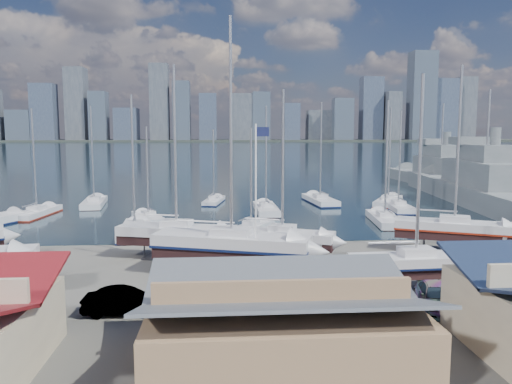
{
  "coord_description": "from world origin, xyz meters",
  "views": [
    {
      "loc": [
        -2.84,
        -47.67,
        10.68
      ],
      "look_at": [
        1.33,
        8.0,
        4.02
      ],
      "focal_mm": 35.0,
      "sensor_mm": 36.0,
      "label": 1
    }
  ],
  "objects": [
    {
      "name": "sailboat_moored_10",
      "position": [
        21.88,
        18.83,
        0.31
      ],
      "size": [
        3.56,
        9.75,
        14.27
      ],
      "rotation": [
        0.0,
        0.0,
        1.48
      ],
      "color": "black",
      "rests_on": "water"
    },
    {
      "name": "sailboat_moored_9",
      "position": [
        16.69,
        9.12,
        0.32
      ],
      "size": [
        3.92,
        10.22,
        15.05
      ],
      "rotation": [
        0.0,
        0.0,
        1.46
      ],
      "color": "black",
      "rests_on": "water"
    },
    {
      "name": "sailboat_moored_7",
      "position": [
        3.45,
        18.26,
        0.32
      ],
      "size": [
        2.85,
        9.86,
        14.85
      ],
      "rotation": [
        0.0,
        0.0,
        1.58
      ],
      "color": "black",
      "rests_on": "water"
    },
    {
      "name": "sailboat_moored_5",
      "position": [
        -3.62,
        27.5,
        0.31
      ],
      "size": [
        3.59,
        8.08,
        11.68
      ],
      "rotation": [
        0.0,
        0.0,
        1.39
      ],
      "color": "black",
      "rests_on": "water"
    },
    {
      "name": "ground",
      "position": [
        0.0,
        -10.0,
        0.0
      ],
      "size": [
        1400.0,
        1400.0,
        0.0
      ],
      "primitive_type": "plane",
      "color": "#605E59",
      "rests_on": "ground"
    },
    {
      "name": "car_c",
      "position": [
        1.99,
        -18.49,
        0.67
      ],
      "size": [
        3.93,
        5.31,
        1.34
      ],
      "primitive_type": "imported",
      "rotation": [
        0.0,
        0.0,
        0.4
      ],
      "color": "gray",
      "rests_on": "ground"
    },
    {
      "name": "water",
      "position": [
        0.0,
        300.0,
        -0.15
      ],
      "size": [
        1400.0,
        600.0,
        0.4
      ],
      "primitive_type": "cube",
      "color": "#1A2F3C",
      "rests_on": "ground"
    },
    {
      "name": "sailboat_cradle_5",
      "position": [
        10.2,
        -16.17,
        1.99
      ],
      "size": [
        8.97,
        2.96,
        14.42
      ],
      "rotation": [
        0.0,
        0.0,
        0.05
      ],
      "color": "#2D2D33",
      "rests_on": "ground"
    },
    {
      "name": "sailboat_moored_2",
      "position": [
        -21.04,
        26.03,
        0.32
      ],
      "size": [
        4.02,
        10.33,
        15.19
      ],
      "rotation": [
        0.0,
        0.0,
        1.69
      ],
      "color": "black",
      "rests_on": "water"
    },
    {
      "name": "far_shore",
      "position": [
        0.0,
        560.0,
        1.1
      ],
      "size": [
        1400.0,
        80.0,
        2.2
      ],
      "primitive_type": "cube",
      "color": "#2D332D",
      "rests_on": "ground"
    },
    {
      "name": "car_a",
      "position": [
        -5.28,
        -20.6,
        0.7
      ],
      "size": [
        1.97,
        4.2,
        1.39
      ],
      "primitive_type": "imported",
      "rotation": [
        0.0,
        0.0,
        0.08
      ],
      "color": "gray",
      "rests_on": "ground"
    },
    {
      "name": "sailboat_cradle_6",
      "position": [
        18.11,
        -5.33,
        2.09
      ],
      "size": [
        10.45,
        6.98,
        16.48
      ],
      "rotation": [
        0.0,
        0.0,
        -0.45
      ],
      "color": "#2D2D33",
      "rests_on": "ground"
    },
    {
      "name": "sailboat_cradle_2",
      "position": [
        -6.47,
        -5.55,
        2.09
      ],
      "size": [
        10.35,
        5.32,
        16.26
      ],
      "rotation": [
        0.0,
        0.0,
        -0.27
      ],
      "color": "#2D2D33",
      "rests_on": "ground"
    },
    {
      "name": "car_b",
      "position": [
        -8.47,
        -18.74,
        0.79
      ],
      "size": [
        4.81,
        1.73,
        1.58
      ],
      "primitive_type": "imported",
      "rotation": [
        0.0,
        0.0,
        1.56
      ],
      "color": "gray",
      "rests_on": "ground"
    },
    {
      "name": "sailboat_moored_1",
      "position": [
        -26.18,
        17.41,
        0.31
      ],
      "size": [
        3.72,
        9.83,
        14.33
      ],
      "rotation": [
        0.0,
        0.0,
        1.46
      ],
      "color": "black",
      "rests_on": "water"
    },
    {
      "name": "sailboat_moored_4",
      "position": [
        -11.42,
        12.99,
        0.33
      ],
      "size": [
        5.17,
        8.15,
        11.96
      ],
      "rotation": [
        0.0,
        0.0,
        1.98
      ],
      "color": "black",
      "rests_on": "water"
    },
    {
      "name": "sailboat_cradle_4",
      "position": [
        2.39,
        -7.17,
        1.98
      ],
      "size": [
        8.86,
        5.41,
        14.15
      ],
      "rotation": [
        0.0,
        0.0,
        -0.38
      ],
      "color": "#2D2D33",
      "rests_on": "ground"
    },
    {
      "name": "sailboat_moored_8",
      "position": [
        12.44,
        26.21,
        0.31
      ],
      "size": [
        3.98,
        10.86,
        15.88
      ],
      "rotation": [
        0.0,
        0.0,
        1.67
      ],
      "color": "black",
      "rests_on": "water"
    },
    {
      "name": "shed_grey",
      "position": [
        0.0,
        -26.0,
        2.15
      ],
      "size": [
        12.6,
        8.4,
        4.17
      ],
      "color": "#8C6B4C",
      "rests_on": "ground"
    },
    {
      "name": "naval_ship_west",
      "position": [
        40.89,
        47.59,
        1.66
      ],
      "size": [
        7.13,
        42.59,
        17.83
      ],
      "rotation": [
        0.0,
        0.0,
        1.58
      ],
      "color": "slate",
      "rests_on": "water"
    },
    {
      "name": "sailboat_moored_11",
      "position": [
        22.32,
        24.19,
        0.31
      ],
      "size": [
        7.25,
        10.18,
        15.02
      ],
      "rotation": [
        0.0,
        0.0,
        1.08
      ],
      "color": "black",
      "rests_on": "water"
    },
    {
      "name": "car_d",
      "position": [
        10.34,
        -19.18,
        0.74
      ],
      "size": [
        3.08,
        5.43,
        1.48
      ],
      "primitive_type": "imported",
      "rotation": [
        0.0,
        0.0,
        -0.21
      ],
      "color": "gray",
      "rests_on": "ground"
    },
    {
      "name": "flagpole",
      "position": [
        -0.13,
        -12.26,
        6.47
      ],
      "size": [
        1.0,
        0.12,
        11.31
      ],
      "color": "white",
      "rests_on": "ground"
    },
    {
      "name": "sailboat_moored_3",
      "position": [
        -11.67,
        4.57,
        0.31
      ],
      "size": [
        3.61,
        10.38,
        15.24
      ],
      "rotation": [
        0.0,
        0.0,
        1.65
      ],
      "color": "black",
      "rests_on": "water"
    },
    {
      "name": "naval_ship_east",
      "position": [
        36.61,
        23.24,
        1.67
      ],
      "size": [
        14.57,
        53.94,
        18.8
      ],
      "rotation": [
        0.0,
        0.0,
        1.46
      ],
      "color": "slate",
      "rests_on": "water"
    },
    {
      "name": "skyline",
      "position": [
        -7.83,
        553.76,
        39.09
      ],
      "size": [
        639.14,
        43.8,
        107.69
      ],
      "color": "#475166",
      "rests_on": "far_shore"
    },
    {
      "name": "sailboat_cradle_3",
      "position": [
        -1.93,
        -10.87,
        2.23
      ],
      "size": [
        12.35,
        6.91,
        19.0
      ],
      "rotation": [
        0.0,
        0.0,
        -0.32
      ],
      "color": "#2D2D33",
      "rests_on": "ground"
    },
    {
      "name": "sailboat_moored_6",
      "position": [
        0.64,
        5.68,
        0.31
      ],
      "size": [
        5.79,
        7.88,
        11.7
      ],
      "rotation": [
        0.0,
        0.0,
        1.05
      ],
      "color": "black",
      "rests_on": "water"
    }
  ]
}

